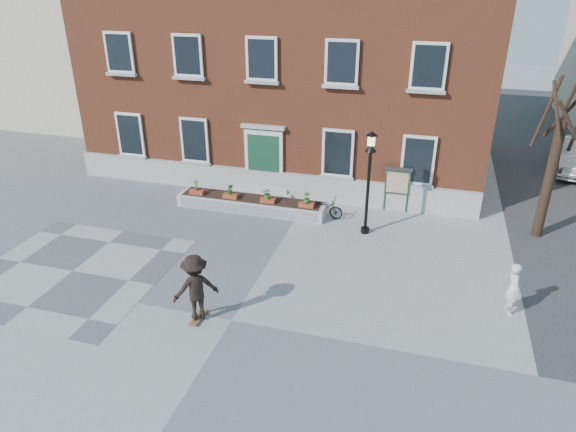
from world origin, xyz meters
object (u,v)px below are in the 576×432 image
(notice_board, at_px, (398,182))
(skateboarder, at_px, (196,288))
(bystander, at_px, (513,289))
(lamp_post, at_px, (369,169))
(bicycle, at_px, (323,207))

(notice_board, bearing_deg, skateboarder, -117.38)
(bystander, relative_size, skateboarder, 0.79)
(bystander, bearing_deg, skateboarder, 94.15)
(notice_board, height_order, skateboarder, skateboarder)
(bystander, xyz_separation_m, notice_board, (-3.82, 6.17, 0.46))
(bystander, bearing_deg, lamp_post, 36.62)
(bicycle, bearing_deg, lamp_post, -109.34)
(notice_board, relative_size, skateboarder, 0.92)
(notice_board, bearing_deg, bicycle, -152.82)
(lamp_post, bearing_deg, notice_board, 68.72)
(bystander, relative_size, lamp_post, 0.41)
(bicycle, relative_size, notice_board, 0.86)
(lamp_post, height_order, notice_board, lamp_post)
(bicycle, relative_size, bystander, 1.01)
(bicycle, distance_m, lamp_post, 2.93)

